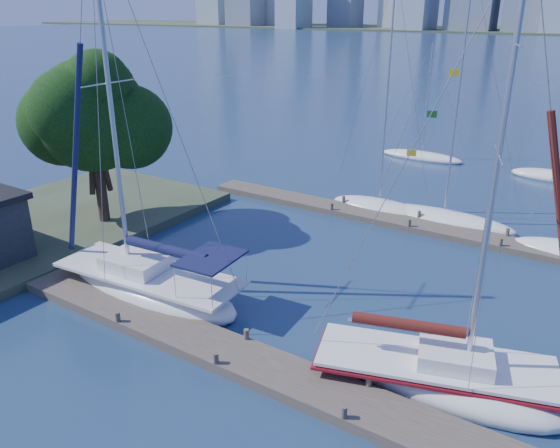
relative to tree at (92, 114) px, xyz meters
The scene contains 11 objects.
ground 16.65m from the tree, 23.50° to the right, with size 700.00×700.00×0.00m, color navy.
near_dock 16.57m from the tree, 23.50° to the right, with size 26.00×2.00×0.40m, color #494035.
far_dock 19.90m from the tree, 31.81° to the left, with size 30.00×1.80×0.36m, color #494035.
shore 7.73m from the tree, 134.31° to the right, with size 12.00×22.00×0.50m, color #38472D.
tree is the anchor object (origin of this frame).
sailboat_navy 10.48m from the tree, 28.06° to the right, with size 9.77×3.90×16.49m.
sailboat_maroon 21.63m from the tree, ahead, with size 8.92×5.19×14.56m.
bg_boat_1 17.87m from the tree, 43.28° to the left, with size 6.36×2.31×14.43m.
bg_boat_2 20.96m from the tree, 35.70° to the left, with size 8.60×3.84×14.46m.
bg_boat_6 27.93m from the tree, 68.32° to the left, with size 7.11×2.72×9.75m.
bg_boat_7 32.85m from the tree, 50.44° to the left, with size 6.68×4.31×10.90m.
Camera 1 is at (10.60, -13.04, 12.02)m, focal length 35.00 mm.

